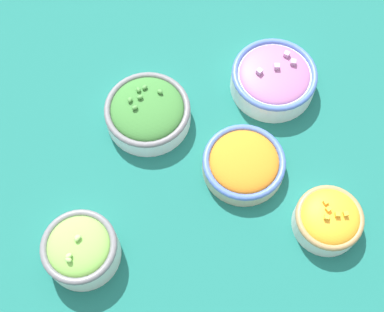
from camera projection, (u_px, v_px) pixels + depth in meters
ground_plane at (192, 163)px, 0.98m from camera, size 3.00×3.00×0.00m
bowl_lettuce at (81, 249)px, 0.88m from camera, size 0.13×0.13×0.08m
bowl_carrots at (244, 163)px, 0.96m from camera, size 0.15×0.15×0.05m
bowl_broccoli at (148, 112)px, 1.00m from camera, size 0.16×0.16×0.07m
bowl_red_onion at (274, 78)px, 1.03m from camera, size 0.16×0.16×0.07m
bowl_squash at (329, 219)px, 0.91m from camera, size 0.12×0.12×0.07m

